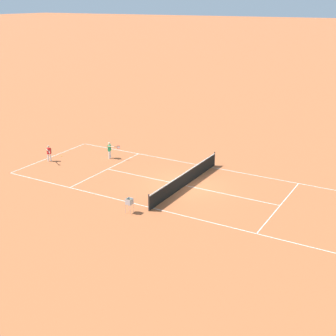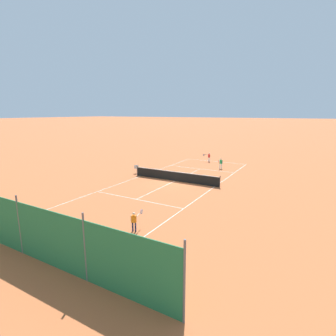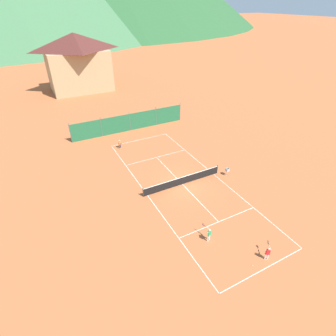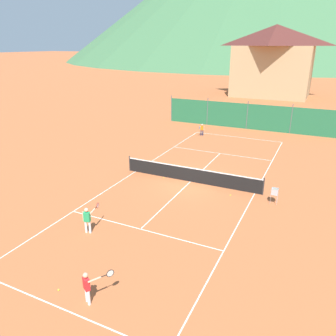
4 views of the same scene
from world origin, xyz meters
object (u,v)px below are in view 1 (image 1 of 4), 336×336
Objects in this scene: tennis_ball_alley_left at (194,176)px; tennis_ball_by_net_left at (150,197)px; player_near_baseline at (110,149)px; ball_hopper at (129,202)px; player_far_baseline at (49,152)px; tennis_net at (186,179)px; tennis_ball_near_corner at (62,156)px.

tennis_ball_by_net_left is at bearing -8.24° from tennis_ball_alley_left.
player_near_baseline is 10.04m from ball_hopper.
tennis_ball_by_net_left is at bearing 78.63° from player_far_baseline.
tennis_ball_near_corner is at bearing -92.84° from tennis_net.
ball_hopper is (7.10, -0.59, 0.63)m from tennis_ball_alley_left.
player_far_baseline is 11.34m from ball_hopper.
tennis_net is 7.10× the size of player_near_baseline.
player_near_baseline is at bearing -92.09° from tennis_ball_alley_left.
player_far_baseline is 18.80× the size of tennis_ball_by_net_left.
ball_hopper is at bearing 42.80° from player_near_baseline.
tennis_ball_by_net_left is at bearing 53.73° from player_near_baseline.
player_near_baseline is (-2.06, -7.67, 0.25)m from tennis_net.
player_near_baseline is at bearing -105.00° from tennis_net.
tennis_ball_alley_left is at bearing 96.35° from tennis_ball_near_corner.
tennis_ball_near_corner is at bearing -83.65° from tennis_ball_alley_left.
player_near_baseline is 3.98m from tennis_ball_near_corner.
player_far_baseline is at bearing -76.72° from tennis_ball_alley_left.
tennis_ball_by_net_left is at bearing -177.91° from ball_hopper.
tennis_ball_near_corner is 11.09m from tennis_ball_alley_left.
tennis_ball_near_corner is (-3.44, -10.35, 0.00)m from tennis_ball_by_net_left.
tennis_net is 139.09× the size of tennis_ball_by_net_left.
player_near_baseline is 8.38m from tennis_ball_by_net_left.
ball_hopper is (7.37, 6.82, -0.09)m from player_near_baseline.
tennis_ball_by_net_left and tennis_ball_near_corner have the same top height.
ball_hopper is at bearing -4.74° from tennis_ball_alley_left.
tennis_net is 7.95m from player_near_baseline.
ball_hopper is (2.43, 0.09, 0.63)m from tennis_ball_by_net_left.
tennis_ball_by_net_left is 2.51m from ball_hopper.
ball_hopper is at bearing 66.61° from player_far_baseline.
player_near_baseline reaches higher than tennis_ball_by_net_left.
tennis_net is 11.29m from player_far_baseline.
player_far_baseline is at bearing -85.89° from tennis_net.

